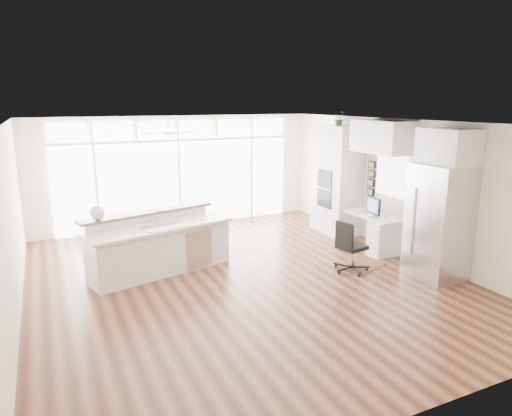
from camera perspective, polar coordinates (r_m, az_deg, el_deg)
name	(u,v)px	position (r m, az deg, el deg)	size (l,w,h in m)	color
floor	(243,279)	(8.11, -1.59, -8.86)	(7.00, 8.00, 0.02)	#432214
ceiling	(242,123)	(7.53, -1.73, 10.63)	(7.00, 8.00, 0.02)	silver
wall_back	(178,171)	(11.43, -9.73, 4.53)	(7.00, 0.04, 2.70)	white
wall_front	(417,290)	(4.50, 19.49, -9.65)	(7.00, 0.04, 2.70)	white
wall_left	(9,227)	(7.12, -28.46, -2.15)	(0.04, 8.00, 2.70)	white
wall_right	(402,187)	(9.62, 17.83, 2.47)	(0.04, 8.00, 2.70)	white
glass_wall	(179,184)	(11.42, -9.59, 3.00)	(5.80, 0.06, 2.08)	white
transom_row	(177,129)	(11.26, -9.85, 9.67)	(5.90, 0.06, 0.40)	white
desk_window	(391,176)	(9.78, 16.55, 3.92)	(0.04, 0.85, 0.85)	white
ceiling_fan	(168,128)	(10.03, -10.89, 9.79)	(1.16, 1.16, 0.32)	white
recessed_lights	(237,123)	(7.71, -2.33, 10.54)	(3.40, 3.00, 0.02)	beige
oven_cabinet	(336,180)	(10.81, 10.03, 3.49)	(0.64, 1.20, 2.50)	silver
desk_nook	(375,232)	(9.82, 14.66, -2.94)	(0.72, 1.30, 0.76)	silver
upper_cabinets	(383,137)	(9.50, 15.54, 8.59)	(0.64, 1.30, 0.64)	silver
refrigerator	(439,222)	(8.50, 21.88, -1.64)	(0.76, 0.90, 2.00)	#BABABF
fridge_cabinet	(449,147)	(8.33, 22.93, 7.09)	(0.64, 0.90, 0.60)	silver
framed_photos	(371,178)	(10.27, 14.21, 3.63)	(0.06, 0.22, 0.80)	black
kitchen_island	(161,244)	(8.41, -11.82, -4.43)	(2.67, 1.01, 1.06)	silver
rug	(361,265)	(8.93, 12.98, -6.99)	(0.87, 0.63, 0.01)	#372211
office_chair	(352,246)	(8.48, 11.88, -4.72)	(0.49, 0.45, 0.94)	black
fishbowl	(98,213)	(8.22, -19.20, -0.56)	(0.25, 0.25, 0.25)	silver
monitor	(374,205)	(9.63, 14.49, 0.31)	(0.08, 0.47, 0.40)	black
keyboard	(366,215)	(9.57, 13.64, -0.90)	(0.11, 0.29, 0.01)	silver
potted_plant	(339,120)	(10.67, 10.33, 10.78)	(0.29, 0.32, 0.25)	#2E5122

